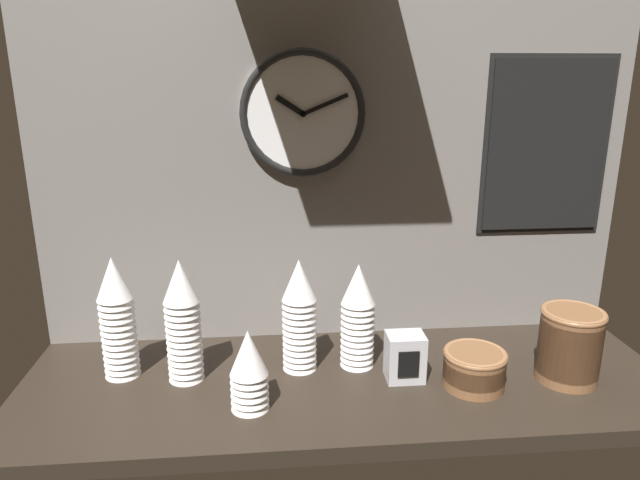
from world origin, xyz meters
name	(u,v)px	position (x,y,z in m)	size (l,w,h in m)	color
ground_plane	(346,383)	(0.00, 0.00, -0.02)	(1.60, 0.56, 0.04)	black
wall_tiled_back	(336,151)	(0.00, 0.27, 0.53)	(1.60, 0.03, 1.05)	slate
cup_stack_left	(183,321)	(-0.40, 0.03, 0.15)	(0.09, 0.09, 0.31)	white
cup_stack_center	(299,315)	(-0.11, 0.05, 0.15)	(0.09, 0.09, 0.29)	white
cup_stack_far_left	(117,318)	(-0.56, 0.06, 0.15)	(0.09, 0.09, 0.31)	white
cup_stack_center_right	(358,316)	(0.03, 0.06, 0.14)	(0.09, 0.09, 0.28)	white
cup_stack_center_left	(249,370)	(-0.24, -0.12, 0.10)	(0.09, 0.09, 0.19)	white
bowl_stack_right	(474,367)	(0.30, -0.07, 0.05)	(0.15, 0.15, 0.09)	brown
bowl_stack_far_right	(570,344)	(0.54, -0.06, 0.10)	(0.15, 0.15, 0.18)	brown
wall_clock	(303,114)	(-0.09, 0.23, 0.63)	(0.32, 0.03, 0.32)	white
menu_board	(547,146)	(0.58, 0.24, 0.53)	(0.35, 0.01, 0.48)	black
napkin_dispenser	(405,357)	(0.14, -0.02, 0.06)	(0.09, 0.08, 0.12)	#B7B7BC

